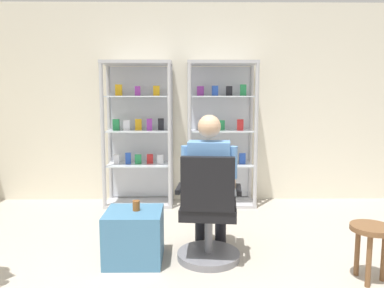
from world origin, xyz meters
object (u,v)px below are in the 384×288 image
object	(u,v)px
seated_shopkeeper	(210,178)
wooden_stool	(371,237)
display_cabinet_right	(221,133)
tea_glass	(136,206)
office_chair	(208,218)
display_cabinet_left	(139,133)
storage_crate	(134,236)

from	to	relation	value
seated_shopkeeper	wooden_stool	distance (m)	1.38
display_cabinet_right	wooden_stool	world-z (taller)	display_cabinet_right
tea_glass	wooden_stool	size ratio (longest dim) A/B	0.20
seated_shopkeeper	tea_glass	distance (m)	0.69
office_chair	tea_glass	size ratio (longest dim) A/B	10.87
office_chair	display_cabinet_right	bearing A→B (deg)	81.65
display_cabinet_left	storage_crate	bearing A→B (deg)	-84.20
office_chair	seated_shopkeeper	world-z (taller)	seated_shopkeeper
display_cabinet_left	storage_crate	xyz separation A→B (m)	(0.18, -1.78, -0.74)
display_cabinet_left	display_cabinet_right	distance (m)	1.10
wooden_stool	office_chair	bearing A→B (deg)	164.02
display_cabinet_right	wooden_stool	xyz separation A→B (m)	(0.98, -2.17, -0.61)
office_chair	storage_crate	world-z (taller)	office_chair
storage_crate	display_cabinet_right	bearing A→B (deg)	62.79
office_chair	seated_shopkeeper	bearing A→B (deg)	83.96
display_cabinet_left	display_cabinet_right	world-z (taller)	same
seated_shopkeeper	storage_crate	xyz separation A→B (m)	(-0.67, -0.14, -0.49)
tea_glass	wooden_stool	xyz separation A→B (m)	(1.88, -0.40, -0.14)
display_cabinet_right	storage_crate	xyz separation A→B (m)	(-0.92, -1.79, -0.74)
display_cabinet_right	storage_crate	world-z (taller)	display_cabinet_right
storage_crate	display_cabinet_left	bearing A→B (deg)	95.80
storage_crate	wooden_stool	distance (m)	1.94
display_cabinet_left	wooden_stool	size ratio (longest dim) A/B	4.22
office_chair	wooden_stool	bearing A→B (deg)	-15.98
storage_crate	tea_glass	bearing A→B (deg)	30.65
display_cabinet_right	tea_glass	size ratio (longest dim) A/B	21.51
display_cabinet_right	display_cabinet_left	bearing A→B (deg)	-179.95
display_cabinet_left	display_cabinet_right	bearing A→B (deg)	0.05
office_chair	storage_crate	xyz separation A→B (m)	(-0.65, 0.03, -0.17)
display_cabinet_right	office_chair	xyz separation A→B (m)	(-0.27, -1.81, -0.57)
display_cabinet_left	office_chair	xyz separation A→B (m)	(0.83, -1.81, -0.57)
display_cabinet_left	wooden_stool	distance (m)	3.07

